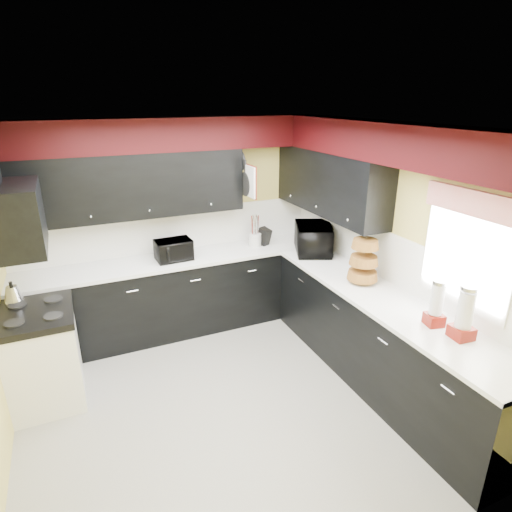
{
  "coord_description": "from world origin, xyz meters",
  "views": [
    {
      "loc": [
        -1.08,
        -3.14,
        2.72
      ],
      "look_at": [
        0.6,
        0.64,
        1.16
      ],
      "focal_mm": 30.0,
      "sensor_mm": 36.0,
      "label": 1
    }
  ],
  "objects_px": {
    "microwave": "(314,239)",
    "toaster_oven": "(174,250)",
    "utensil_crock": "(255,240)",
    "knife_block": "(264,237)",
    "kettle": "(13,294)"
  },
  "relations": [
    {
      "from": "toaster_oven",
      "to": "utensil_crock",
      "type": "distance_m",
      "value": 1.05
    },
    {
      "from": "toaster_oven",
      "to": "kettle",
      "type": "xyz_separation_m",
      "value": [
        -1.62,
        -0.41,
        -0.06
      ]
    },
    {
      "from": "toaster_oven",
      "to": "knife_block",
      "type": "xyz_separation_m",
      "value": [
        1.16,
        0.04,
        -0.01
      ]
    },
    {
      "from": "microwave",
      "to": "toaster_oven",
      "type": "bearing_deg",
      "value": 99.03
    },
    {
      "from": "knife_block",
      "to": "kettle",
      "type": "distance_m",
      "value": 2.82
    },
    {
      "from": "utensil_crock",
      "to": "toaster_oven",
      "type": "bearing_deg",
      "value": -176.81
    },
    {
      "from": "microwave",
      "to": "knife_block",
      "type": "relative_size",
      "value": 2.74
    },
    {
      "from": "toaster_oven",
      "to": "microwave",
      "type": "height_order",
      "value": "microwave"
    },
    {
      "from": "utensil_crock",
      "to": "kettle",
      "type": "bearing_deg",
      "value": -170.05
    },
    {
      "from": "microwave",
      "to": "utensil_crock",
      "type": "relative_size",
      "value": 3.65
    },
    {
      "from": "knife_block",
      "to": "kettle",
      "type": "height_order",
      "value": "knife_block"
    },
    {
      "from": "knife_block",
      "to": "utensil_crock",
      "type": "bearing_deg",
      "value": 148.1
    },
    {
      "from": "toaster_oven",
      "to": "kettle",
      "type": "height_order",
      "value": "toaster_oven"
    },
    {
      "from": "utensil_crock",
      "to": "microwave",
      "type": "bearing_deg",
      "value": -41.46
    },
    {
      "from": "toaster_oven",
      "to": "knife_block",
      "type": "height_order",
      "value": "toaster_oven"
    }
  ]
}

